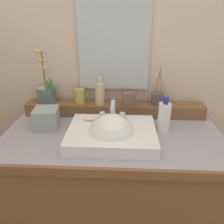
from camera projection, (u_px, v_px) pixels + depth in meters
name	position (u px, v px, depth m)	size (l,w,h in m)	color
wall_back	(116.00, 37.00, 1.43)	(2.90, 0.20, 2.68)	beige
vanity_cabinet	(112.00, 195.00, 1.42)	(1.18, 0.63, 0.89)	brown
back_ledge	(114.00, 109.00, 1.44)	(1.11, 0.11, 0.08)	brown
sink_basin	(111.00, 136.00, 1.16)	(0.45, 0.35, 0.27)	white
soap_bar	(90.00, 118.00, 1.25)	(0.07, 0.04, 0.02)	silver
potted_plant	(46.00, 92.00, 1.44)	(0.13, 0.12, 0.33)	slate
soap_dispenser	(100.00, 93.00, 1.40)	(0.06, 0.06, 0.17)	beige
tumbler_cup	(79.00, 96.00, 1.42)	(0.06, 0.06, 0.09)	tan
reed_diffuser	(158.00, 98.00, 1.41)	(0.08, 0.08, 0.24)	#4D474E
trinket_box	(129.00, 99.00, 1.39)	(0.07, 0.06, 0.08)	brown
lotion_bottle	(164.00, 117.00, 1.23)	(0.07, 0.07, 0.20)	white
tissue_box	(47.00, 118.00, 1.28)	(0.13, 0.13, 0.11)	#939F99
mirror	(114.00, 40.00, 1.33)	(0.42, 0.02, 0.59)	silver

